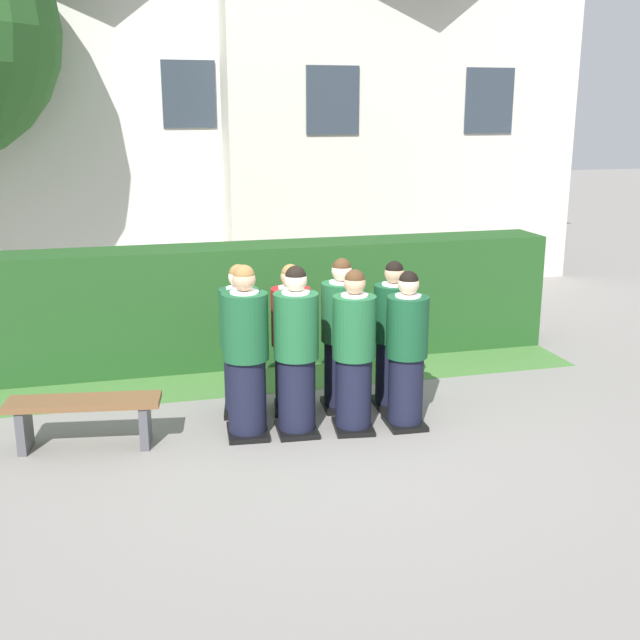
# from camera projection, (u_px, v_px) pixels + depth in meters

# --- Properties ---
(ground_plane) EXTENTS (60.00, 60.00, 0.00)m
(ground_plane) POSITION_uv_depth(u_px,v_px,m) (328.00, 430.00, 7.78)
(ground_plane) COLOR gray
(student_front_row_0) EXTENTS (0.44, 0.55, 1.68)m
(student_front_row_0) POSITION_uv_depth(u_px,v_px,m) (246.00, 356.00, 7.47)
(student_front_row_0) COLOR black
(student_front_row_0) RESTS_ON ground
(student_front_row_1) EXTENTS (0.43, 0.53, 1.66)m
(student_front_row_1) POSITION_uv_depth(u_px,v_px,m) (296.00, 355.00, 7.53)
(student_front_row_1) COLOR black
(student_front_row_1) RESTS_ON ground
(student_front_row_2) EXTENTS (0.43, 0.51, 1.61)m
(student_front_row_2) POSITION_uv_depth(u_px,v_px,m) (354.00, 355.00, 7.61)
(student_front_row_2) COLOR black
(student_front_row_2) RESTS_ON ground
(student_front_row_3) EXTENTS (0.41, 0.51, 1.58)m
(student_front_row_3) POSITION_uv_depth(u_px,v_px,m) (406.00, 354.00, 7.71)
(student_front_row_3) COLOR black
(student_front_row_3) RESTS_ON ground
(student_rear_row_0) EXTENTS (0.44, 0.53, 1.57)m
(student_rear_row_0) POSITION_uv_depth(u_px,v_px,m) (240.00, 344.00, 8.04)
(student_rear_row_0) COLOR black
(student_rear_row_0) RESTS_ON ground
(student_in_red_blazer) EXTENTS (0.44, 0.51, 1.56)m
(student_in_red_blazer) POSITION_uv_depth(u_px,v_px,m) (291.00, 342.00, 8.11)
(student_in_red_blazer) COLOR black
(student_in_red_blazer) RESTS_ON ground
(student_rear_row_2) EXTENTS (0.42, 0.49, 1.61)m
(student_rear_row_2) POSITION_uv_depth(u_px,v_px,m) (341.00, 338.00, 8.17)
(student_rear_row_2) COLOR black
(student_rear_row_2) RESTS_ON ground
(student_rear_row_3) EXTENTS (0.41, 0.51, 1.57)m
(student_rear_row_3) POSITION_uv_depth(u_px,v_px,m) (393.00, 338.00, 8.24)
(student_rear_row_3) COLOR black
(student_rear_row_3) RESTS_ON ground
(hedge) EXTENTS (7.00, 0.70, 1.47)m
(hedge) POSITION_uv_depth(u_px,v_px,m) (277.00, 302.00, 9.83)
(hedge) COLOR #214C1E
(hedge) RESTS_ON ground
(school_building_main) EXTENTS (6.68, 3.44, 7.07)m
(school_building_main) POSITION_uv_depth(u_px,v_px,m) (382.00, 79.00, 14.76)
(school_building_main) COLOR beige
(school_building_main) RESTS_ON ground
(school_building_annex) EXTENTS (7.85, 3.92, 7.57)m
(school_building_annex) POSITION_uv_depth(u_px,v_px,m) (86.00, 63.00, 14.43)
(school_building_annex) COLOR silver
(school_building_annex) RESTS_ON ground
(wooden_bench) EXTENTS (1.44, 0.57, 0.48)m
(wooden_bench) POSITION_uv_depth(u_px,v_px,m) (84.00, 412.00, 7.29)
(wooden_bench) COLOR brown
(wooden_bench) RESTS_ON ground
(lawn_strip) EXTENTS (7.00, 0.90, 0.01)m
(lawn_strip) POSITION_uv_depth(u_px,v_px,m) (292.00, 378.00, 9.27)
(lawn_strip) COLOR #477A38
(lawn_strip) RESTS_ON ground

